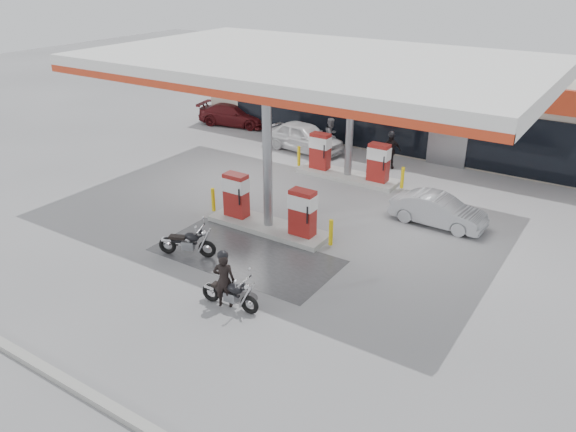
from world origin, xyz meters
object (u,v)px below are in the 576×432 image
object	(u,v)px
pump_island_far	(348,163)
main_motorcycle	(231,294)
parked_car_left	(234,115)
biker_walking	(390,151)
sedan_white	(304,137)
pump_island_near	(268,211)
attendant	(331,135)
biker_main	(224,280)
hatchback_silver	(438,210)
parked_motorcycle	(188,243)

from	to	relation	value
pump_island_far	main_motorcycle	world-z (taller)	pump_island_far
parked_car_left	biker_walking	size ratio (longest dim) A/B	2.58
sedan_white	main_motorcycle	bearing A→B (deg)	-149.68
pump_island_far	parked_car_left	size ratio (longest dim) A/B	1.23
pump_island_near	attendant	size ratio (longest dim) A/B	3.05
sedan_white	parked_car_left	distance (m)	6.01
main_motorcycle	parked_car_left	distance (m)	18.41
biker_main	attendant	xyz separation A→B (m)	(-4.15, 13.38, 0.03)
hatchback_silver	pump_island_far	bearing A→B (deg)	65.05
pump_island_near	main_motorcycle	distance (m)	4.97
main_motorcycle	hatchback_silver	world-z (taller)	hatchback_silver
main_motorcycle	sedan_white	world-z (taller)	sedan_white
hatchback_silver	biker_walking	world-z (taller)	biker_walking
parked_motorcycle	biker_walking	size ratio (longest dim) A/B	1.13
parked_motorcycle	attendant	world-z (taller)	attendant
parked_car_left	pump_island_near	bearing A→B (deg)	-147.93
attendant	hatchback_silver	xyz separation A→B (m)	(7.25, -5.20, -0.29)
parked_motorcycle	sedan_white	distance (m)	11.47
main_motorcycle	attendant	size ratio (longest dim) A/B	1.08
pump_island_near	biker_main	distance (m)	4.91
main_motorcycle	parked_car_left	bearing A→B (deg)	122.92
pump_island_near	main_motorcycle	world-z (taller)	pump_island_near
main_motorcycle	hatchback_silver	size ratio (longest dim) A/B	0.54
parked_car_left	biker_main	bearing A→B (deg)	-153.72
parked_motorcycle	sedan_white	world-z (taller)	sedan_white
hatchback_silver	attendant	bearing A→B (deg)	55.73
parked_motorcycle	biker_walking	distance (m)	11.37
main_motorcycle	pump_island_near	bearing A→B (deg)	108.20
attendant	biker_walking	bearing A→B (deg)	-102.29
main_motorcycle	parked_motorcycle	world-z (taller)	parked_motorcycle
pump_island_far	parked_car_left	xyz separation A→B (m)	(-9.32, 4.00, -0.11)
pump_island_near	biker_walking	xyz separation A→B (m)	(0.97, 8.20, 0.10)
pump_island_far	biker_main	distance (m)	10.73
biker_main	sedan_white	bearing A→B (deg)	-93.66
sedan_white	attendant	distance (m)	1.34
attendant	hatchback_silver	distance (m)	8.92
pump_island_far	biker_walking	xyz separation A→B (m)	(0.97, 2.20, 0.10)
parked_motorcycle	attendant	distance (m)	11.86
parked_car_left	attendant	bearing A→B (deg)	-110.77
biker_main	parked_car_left	size ratio (longest dim) A/B	0.39
biker_walking	pump_island_far	bearing A→B (deg)	-148.72
pump_island_far	parked_car_left	distance (m)	10.15
attendant	biker_walking	distance (m)	3.43
biker_main	attendant	distance (m)	14.01
pump_island_far	parked_motorcycle	distance (m)	9.05
pump_island_near	parked_motorcycle	world-z (taller)	pump_island_near
pump_island_near	sedan_white	world-z (taller)	pump_island_near
sedan_white	hatchback_silver	world-z (taller)	sedan_white
parked_motorcycle	hatchback_silver	xyz separation A→B (m)	(5.90, 6.58, 0.12)
pump_island_far	biker_walking	world-z (taller)	pump_island_far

